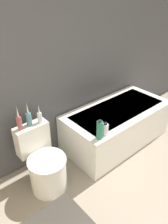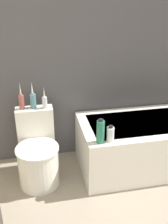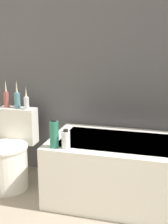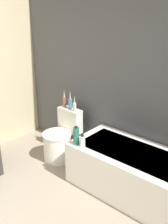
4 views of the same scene
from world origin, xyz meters
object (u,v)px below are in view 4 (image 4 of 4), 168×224
Objects in this scene: vase_bronze at (75,106)px; shampoo_bottle_short at (82,141)px; vase_gold at (64,101)px; toilet at (60,140)px; shampoo_bottle_tall at (76,136)px; vase_silver at (70,103)px; bathtub at (133,172)px.

shampoo_bottle_short is at bearing -39.73° from vase_bronze.
vase_gold reaches higher than vase_bronze.
toilet is 3.04× the size of shampoo_bottle_tall.
toilet is 0.80m from shampoo_bottle_short.
vase_bronze is (0.11, -0.03, -0.02)m from vase_silver.
vase_silver is (-1.23, 0.20, 0.54)m from bathtub.
vase_gold is 1.24× the size of vase_bronze.
vase_bronze is 1.42× the size of shampoo_bottle_short.
bathtub is at bearing -8.01° from vase_gold.
vase_silver is at bearing 170.86° from bathtub.
vase_bronze is 0.68m from shampoo_bottle_tall.
vase_bronze reaches higher than bathtub.
shampoo_bottle_tall is (0.58, -0.27, 0.37)m from toilet.
shampoo_bottle_tall is at bearing -155.12° from bathtub.
vase_silver reaches higher than shampoo_bottle_tall.
toilet is 0.56m from vase_bronze.
shampoo_bottle_short is (0.10, 0.01, -0.04)m from shampoo_bottle_tall.
shampoo_bottle_short is (0.67, -0.50, -0.20)m from vase_silver.
bathtub is 0.72m from shampoo_bottle_short.
vase_gold reaches higher than bathtub.
vase_bronze is at bearing 134.52° from shampoo_bottle_tall.
toilet is 0.58m from vase_silver.
vase_silver is at bearing 4.38° from vase_gold.
vase_gold is 1.76× the size of shampoo_bottle_short.
vase_gold is 0.95m from shampoo_bottle_short.
vase_silver is (0.11, 0.01, -0.00)m from vase_gold.
shampoo_bottle_tall is at bearing -40.99° from vase_silver.
vase_bronze is (0.23, -0.02, -0.02)m from vase_gold.
shampoo_bottle_tall is 1.49× the size of shampoo_bottle_short.
toilet is 3.20× the size of vase_bronze.
vase_bronze is at bearing 171.47° from bathtub.
vase_silver reaches higher than shampoo_bottle_short.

